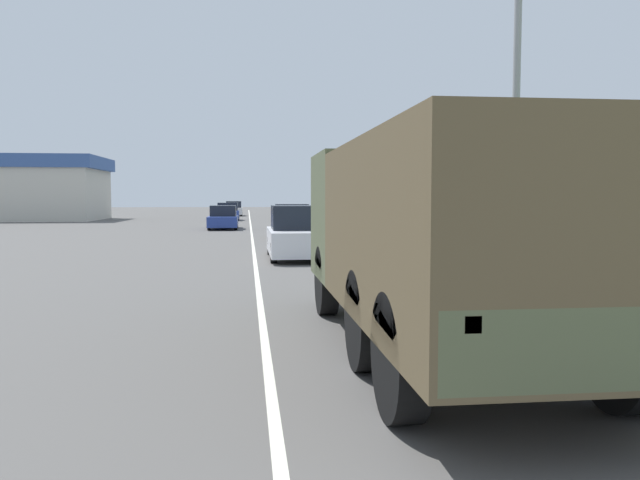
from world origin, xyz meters
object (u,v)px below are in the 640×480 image
at_px(car_third_ahead, 223,218).
at_px(car_farthest_ahead, 234,209).
at_px(lamp_post, 508,42).
at_px(car_second_ahead, 292,223).
at_px(car_nearest_ahead, 297,235).
at_px(pickup_truck, 548,243).
at_px(car_fourth_ahead, 228,212).
at_px(military_truck, 433,230).

relative_size(car_third_ahead, car_farthest_ahead, 1.01).
bearing_deg(lamp_post, car_third_ahead, 102.32).
relative_size(car_second_ahead, car_third_ahead, 0.82).
xyz_separation_m(car_nearest_ahead, car_third_ahead, (-3.15, 19.55, -0.10)).
bearing_deg(pickup_truck, car_farthest_ahead, 99.33).
relative_size(car_second_ahead, car_fourth_ahead, 0.98).
bearing_deg(car_second_ahead, lamp_post, -82.36).
height_order(car_nearest_ahead, car_fourth_ahead, car_nearest_ahead).
xyz_separation_m(car_second_ahead, car_fourth_ahead, (-3.86, 24.23, -0.05)).
xyz_separation_m(car_nearest_ahead, pickup_truck, (5.73, -6.02, 0.12)).
distance_m(car_farthest_ahead, lamp_post, 57.45).
bearing_deg(car_farthest_ahead, lamp_post, -83.75).
xyz_separation_m(military_truck, car_second_ahead, (-0.24, 22.76, -0.86)).
relative_size(military_truck, car_third_ahead, 1.65).
height_order(military_truck, pickup_truck, military_truck).
relative_size(car_second_ahead, pickup_truck, 0.73).
height_order(car_nearest_ahead, car_farthest_ahead, car_nearest_ahead).
bearing_deg(car_farthest_ahead, military_truck, -86.33).
bearing_deg(pickup_truck, car_second_ahead, 107.82).
distance_m(car_nearest_ahead, car_third_ahead, 19.80).
xyz_separation_m(military_truck, car_fourth_ahead, (-4.11, 46.99, -0.91)).
bearing_deg(car_second_ahead, car_nearest_ahead, -93.10).
xyz_separation_m(car_third_ahead, lamp_post, (6.31, -28.92, 4.21)).
xyz_separation_m(car_nearest_ahead, car_fourth_ahead, (-3.32, 34.34, -0.08)).
relative_size(car_third_ahead, pickup_truck, 0.89).
bearing_deg(car_farthest_ahead, car_second_ahead, -84.48).
distance_m(military_truck, lamp_post, 5.21).
distance_m(car_third_ahead, lamp_post, 29.90).
bearing_deg(car_farthest_ahead, pickup_truck, -80.67).
distance_m(military_truck, car_nearest_ahead, 12.71).
height_order(car_nearest_ahead, car_third_ahead, car_nearest_ahead).
bearing_deg(lamp_post, pickup_truck, 52.52).
height_order(car_nearest_ahead, lamp_post, lamp_post).
height_order(car_second_ahead, car_third_ahead, car_second_ahead).
height_order(car_second_ahead, car_farthest_ahead, car_second_ahead).
bearing_deg(military_truck, car_nearest_ahead, 93.58).
bearing_deg(car_second_ahead, car_farthest_ahead, 95.52).
bearing_deg(car_fourth_ahead, car_nearest_ahead, -84.48).
height_order(military_truck, car_third_ahead, military_truck).
bearing_deg(car_second_ahead, car_fourth_ahead, 99.06).
height_order(car_second_ahead, car_fourth_ahead, car_second_ahead).
relative_size(pickup_truck, lamp_post, 0.65).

